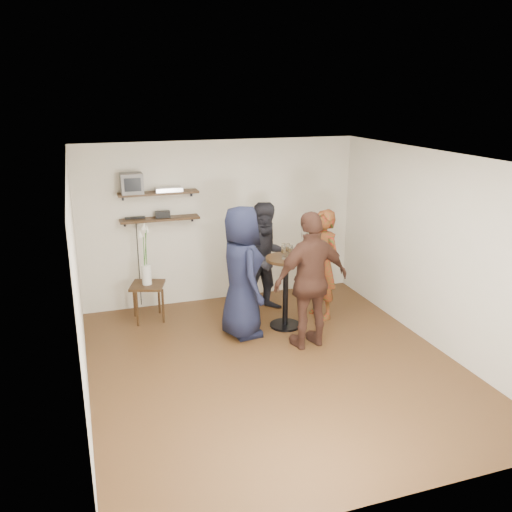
{
  "coord_description": "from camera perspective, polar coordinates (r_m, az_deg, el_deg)",
  "views": [
    {
      "loc": [
        -2.18,
        -5.72,
        3.33
      ],
      "look_at": [
        -0.12,
        0.4,
        1.35
      ],
      "focal_mm": 38.0,
      "sensor_mm": 36.0,
      "label": 1
    }
  ],
  "objects": [
    {
      "name": "shelf_lower",
      "position": [
        8.4,
        -10.09,
        3.86
      ],
      "size": [
        1.2,
        0.25,
        0.04
      ],
      "primitive_type": "cube",
      "color": "black",
      "rests_on": "room"
    },
    {
      "name": "wine_glass_bl",
      "position": [
        7.7,
        2.92,
        0.88
      ],
      "size": [
        0.06,
        0.06,
        0.18
      ],
      "color": "silver",
      "rests_on": "drinks_table"
    },
    {
      "name": "crt_monitor",
      "position": [
        8.24,
        -12.97,
        7.47
      ],
      "size": [
        0.32,
        0.3,
        0.3
      ],
      "primitive_type": "cube",
      "color": "#59595B",
      "rests_on": "shelf_upper"
    },
    {
      "name": "shelf_upper",
      "position": [
        8.31,
        -10.23,
        6.55
      ],
      "size": [
        1.2,
        0.25,
        0.04
      ],
      "primitive_type": "cube",
      "color": "black",
      "rests_on": "room"
    },
    {
      "name": "drinks_table",
      "position": [
        7.8,
        3.15,
        -2.81
      ],
      "size": [
        0.58,
        0.58,
        1.06
      ],
      "color": "black",
      "rests_on": "room"
    },
    {
      "name": "person_navy",
      "position": [
        7.46,
        -1.53,
        -1.72
      ],
      "size": [
        0.66,
        0.95,
        1.86
      ],
      "primitive_type": "imported",
      "rotation": [
        0.0,
        0.0,
        1.65
      ],
      "color": "black",
      "rests_on": "room"
    },
    {
      "name": "wine_glass_fl",
      "position": [
        7.58,
        2.91,
        0.64
      ],
      "size": [
        0.06,
        0.06,
        0.19
      ],
      "color": "silver",
      "rests_on": "drinks_table"
    },
    {
      "name": "vase_lilies",
      "position": [
        8.12,
        -11.51,
        -0.9
      ],
      "size": [
        0.19,
        0.2,
        0.97
      ],
      "rotation": [
        0.0,
        0.0,
        -0.32
      ],
      "color": "white",
      "rests_on": "side_table"
    },
    {
      "name": "radio",
      "position": [
        8.39,
        -9.8,
        4.34
      ],
      "size": [
        0.22,
        0.1,
        0.1
      ],
      "primitive_type": "cube",
      "color": "black",
      "rests_on": "shelf_lower"
    },
    {
      "name": "power_strip",
      "position": [
        8.39,
        -12.63,
        3.94
      ],
      "size": [
        0.3,
        0.05,
        0.03
      ],
      "primitive_type": "cube",
      "color": "black",
      "rests_on": "shelf_lower"
    },
    {
      "name": "wine_glass_br",
      "position": [
        7.67,
        3.4,
        0.85
      ],
      "size": [
        0.06,
        0.06,
        0.19
      ],
      "color": "silver",
      "rests_on": "drinks_table"
    },
    {
      "name": "wine_glass_fr",
      "position": [
        7.63,
        3.69,
        0.7
      ],
      "size": [
        0.06,
        0.06,
        0.19
      ],
      "color": "silver",
      "rests_on": "drinks_table"
    },
    {
      "name": "side_table",
      "position": [
        8.25,
        -11.34,
        -3.53
      ],
      "size": [
        0.6,
        0.6,
        0.57
      ],
      "rotation": [
        0.0,
        0.0,
        -0.32
      ],
      "color": "black",
      "rests_on": "room"
    },
    {
      "name": "person_plaid",
      "position": [
        8.15,
        7.02,
        -0.9
      ],
      "size": [
        0.54,
        0.69,
        1.67
      ],
      "primitive_type": "imported",
      "rotation": [
        0.0,
        0.0,
        -1.31
      ],
      "color": "#B21614",
      "rests_on": "room"
    },
    {
      "name": "dvd_deck",
      "position": [
        8.33,
        -9.21,
        6.95
      ],
      "size": [
        0.4,
        0.24,
        0.06
      ],
      "primitive_type": "cube",
      "color": "silver",
      "rests_on": "shelf_upper"
    },
    {
      "name": "room",
      "position": [
        6.45,
        2.11,
        -1.29
      ],
      "size": [
        4.58,
        5.08,
        2.68
      ],
      "color": "#452816",
      "rests_on": "ground"
    },
    {
      "name": "person_brown",
      "position": [
        7.17,
        5.83,
        -2.6
      ],
      "size": [
        1.14,
        0.59,
        1.86
      ],
      "primitive_type": "imported",
      "rotation": [
        0.0,
        0.0,
        3.27
      ],
      "color": "#3F241B",
      "rests_on": "room"
    },
    {
      "name": "person_dark",
      "position": [
        8.33,
        1.15,
        -0.17
      ],
      "size": [
        0.88,
        0.71,
        1.72
      ],
      "primitive_type": "imported",
      "rotation": [
        0.0,
        0.0,
        0.07
      ],
      "color": "black",
      "rests_on": "room"
    }
  ]
}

